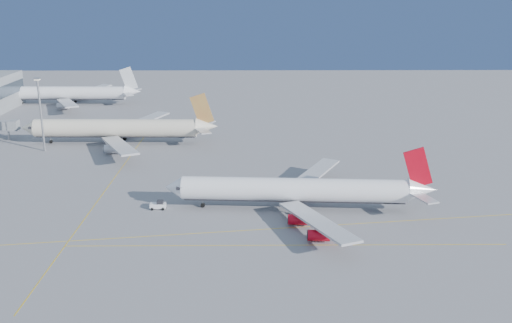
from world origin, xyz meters
name	(u,v)px	position (x,y,z in m)	size (l,w,h in m)	color
ground	(261,219)	(0.00, 0.00, 0.00)	(500.00, 500.00, 0.00)	slate
taxiway_lines	(198,209)	(-14.71, 6.34, 0.01)	(118.86, 140.00, 0.02)	gold
airliner_virgin	(300,190)	(9.30, 5.90, 4.75)	(63.84, 57.24, 15.74)	white
airliner_etihad	(120,128)	(-46.21, 66.78, 5.28)	(66.34, 61.44, 17.35)	beige
airliner_third	(71,93)	(-83.57, 135.96, 5.19)	(63.79, 58.98, 17.15)	white
pushback_tug	(158,205)	(-24.15, 6.42, 0.96)	(3.70, 2.29, 2.07)	white
light_mast	(40,108)	(-68.80, 57.82, 13.97)	(2.05, 2.05, 23.67)	gray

